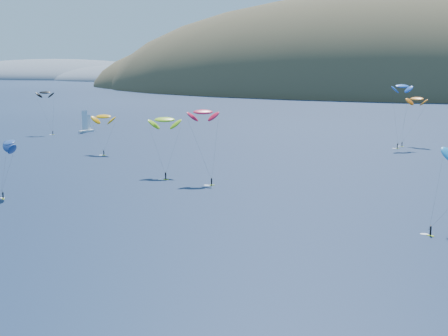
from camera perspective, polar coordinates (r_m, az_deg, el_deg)
name	(u,v)px	position (r m, az deg, el deg)	size (l,w,h in m)	color
island	(414,102)	(622.84, 16.98, 5.77)	(730.00, 300.00, 210.00)	#3D3526
headland	(72,80)	(948.97, -13.69, 7.86)	(460.00, 250.00, 60.00)	slate
sailboat	(86,130)	(293.84, -12.48, 3.42)	(9.47, 8.51, 11.30)	silver
kitesurfer_1	(103,117)	(230.27, -10.97, 4.64)	(9.19, 8.37, 15.77)	#C9F21A
kitesurfer_3	(165,120)	(187.53, -5.45, 4.41)	(10.28, 13.28, 18.90)	#C9F21A
kitesurfer_4	(402,86)	(249.39, 15.97, 7.20)	(9.33, 9.76, 25.78)	#C9F21A
kitesurfer_9	(203,112)	(177.55, -1.93, 5.13)	(10.71, 11.81, 21.87)	#C9F21A
kitesurfer_10	(9,143)	(170.08, -19.03, 2.20)	(9.29, 12.35, 15.63)	#C9F21A
kitesurfer_11	(417,99)	(258.29, 17.22, 6.06)	(9.95, 12.53, 20.50)	#C9F21A
kitesurfer_12	(45,93)	(291.81, -16.05, 6.65)	(10.17, 6.99, 20.55)	#C9F21A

